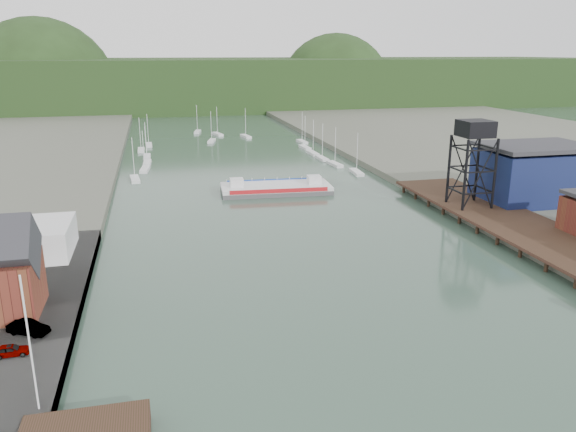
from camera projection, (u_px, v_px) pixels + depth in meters
name	position (u px, v px, depth m)	size (l,w,h in m)	color
east_pier	(519.00, 225.00, 94.89)	(14.00, 70.00, 2.45)	black
white_shed	(7.00, 241.00, 81.08)	(18.00, 12.00, 4.50)	silver
flagpole	(30.00, 344.00, 45.12)	(0.16, 0.16, 12.00)	silver
lift_tower	(475.00, 134.00, 102.69)	(6.50, 6.50, 16.00)	black
blue_shed	(534.00, 174.00, 110.31)	(20.50, 14.50, 11.30)	#0E113E
marina_sailboats	(229.00, 151.00, 174.38)	(57.71, 92.65, 0.90)	silver
distant_hills	(184.00, 87.00, 322.66)	(500.00, 120.00, 80.00)	#1E3015
chain_ferry	(276.00, 188.00, 124.56)	(24.67, 11.20, 3.47)	#4B4B4D
car_west_a	(11.00, 350.00, 54.78)	(1.40, 3.49, 1.19)	#999999
car_west_b	(28.00, 328.00, 58.93)	(1.55, 4.45, 1.46)	#999999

